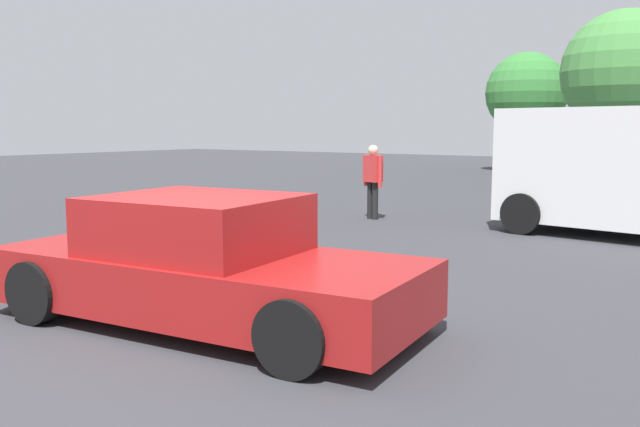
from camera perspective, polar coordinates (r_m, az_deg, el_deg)
ground_plane at (r=6.77m, az=-11.57°, el=-9.55°), size 80.00×80.00×0.00m
sedan_foreground at (r=6.76m, az=-9.89°, el=-4.40°), size 4.56×2.21×1.28m
pedestrian at (r=14.31m, az=4.53°, el=3.25°), size 0.54×0.37×1.58m
tree_back_left at (r=31.45m, az=17.17°, el=9.78°), size 3.57×3.57×5.27m
tree_back_center at (r=23.40m, az=24.51°, el=10.92°), size 3.85×3.85×5.61m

